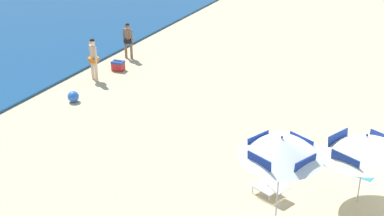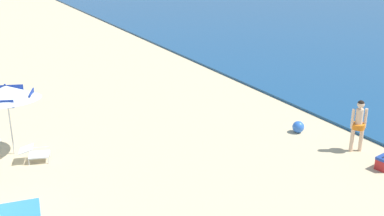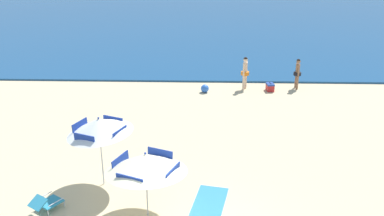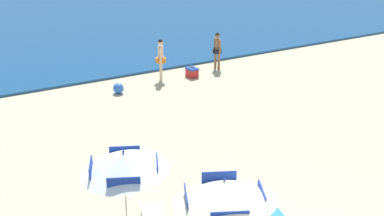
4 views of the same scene
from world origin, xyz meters
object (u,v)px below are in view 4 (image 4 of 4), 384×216
beach_umbrella_striped_second (224,191)px  cooler_box (192,72)px  lounge_chair_under_umbrella (153,210)px  person_standing_near_shore (161,57)px  beach_umbrella_striped_main (124,162)px  person_standing_beside (217,48)px  beach_ball (118,88)px

beach_umbrella_striped_second → cooler_box: beach_umbrella_striped_second is taller
lounge_chair_under_umbrella → person_standing_near_shore: 10.05m
beach_umbrella_striped_second → lounge_chair_under_umbrella: (-0.77, 2.10, -1.41)m
beach_umbrella_striped_second → person_standing_near_shore: bearing=71.9°
lounge_chair_under_umbrella → person_standing_near_shore: size_ratio=0.58×
person_standing_near_shore → beach_umbrella_striped_main: bearing=-119.1°
lounge_chair_under_umbrella → cooler_box: (5.71, 8.78, -0.08)m
person_standing_near_shore → person_standing_beside: size_ratio=1.08×
lounge_chair_under_umbrella → beach_ball: (2.35, 8.43, -0.07)m
lounge_chair_under_umbrella → cooler_box: bearing=57.0°
beach_umbrella_striped_main → cooler_box: bearing=54.6°
beach_umbrella_striped_second → person_standing_beside: (6.35, 11.29, -0.77)m
beach_umbrella_striped_main → beach_umbrella_striped_second: size_ratio=0.89×
beach_ball → person_standing_beside: bearing=9.0°
beach_umbrella_striped_main → beach_umbrella_striped_second: 2.33m
beach_umbrella_striped_second → beach_umbrella_striped_main: bearing=134.5°
person_standing_near_shore → cooler_box: (1.30, -0.22, -0.79)m
beach_umbrella_striped_second → person_standing_near_shore: (3.64, 11.10, -0.70)m
person_standing_beside → beach_ball: bearing=-171.0°
beach_umbrella_striped_main → person_standing_beside: (7.97, 9.64, -1.10)m
beach_umbrella_striped_main → beach_umbrella_striped_second: bearing=-45.5°
lounge_chair_under_umbrella → cooler_box: 10.47m
lounge_chair_under_umbrella → person_standing_beside: 11.65m
beach_umbrella_striped_second → person_standing_beside: 12.98m
person_standing_beside → beach_umbrella_striped_second: bearing=-119.4°
beach_umbrella_striped_main → beach_ball: bearing=70.2°
person_standing_beside → cooler_box: size_ratio=2.96×
person_standing_near_shore → person_standing_beside: (2.72, 0.19, -0.07)m
beach_umbrella_striped_second → lounge_chair_under_umbrella: beach_umbrella_striped_second is taller
person_standing_near_shore → beach_ball: size_ratio=4.18×
lounge_chair_under_umbrella → person_standing_near_shore: bearing=63.9°
beach_umbrella_striped_second → beach_ball: 10.75m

